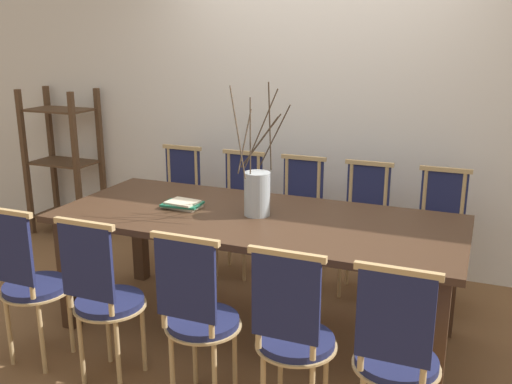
{
  "coord_description": "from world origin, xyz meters",
  "views": [
    {
      "loc": [
        1.26,
        -3.06,
        1.84
      ],
      "look_at": [
        0.0,
        0.0,
        0.92
      ],
      "focal_mm": 40.0,
      "sensor_mm": 36.0,
      "label": 1
    }
  ],
  "objects_px": {
    "shelving_rack": "(64,163)",
    "chair_far_center": "(298,216)",
    "chair_near_center": "(198,314)",
    "dining_table": "(256,230)",
    "vase_centerpiece": "(257,192)",
    "book_stack": "(182,204)"
  },
  "relations": [
    {
      "from": "chair_near_center",
      "to": "book_stack",
      "type": "relative_size",
      "value": 3.8
    },
    {
      "from": "vase_centerpiece",
      "to": "chair_far_center",
      "type": "bearing_deg",
      "value": 90.0
    },
    {
      "from": "dining_table",
      "to": "chair_near_center",
      "type": "height_order",
      "value": "chair_near_center"
    },
    {
      "from": "chair_near_center",
      "to": "book_stack",
      "type": "distance_m",
      "value": 1.01
    },
    {
      "from": "chair_far_center",
      "to": "dining_table",
      "type": "bearing_deg",
      "value": 90.25
    },
    {
      "from": "shelving_rack",
      "to": "book_stack",
      "type": "bearing_deg",
      "value": -30.16
    },
    {
      "from": "chair_near_center",
      "to": "vase_centerpiece",
      "type": "xyz_separation_m",
      "value": [
        -0.04,
        0.85,
        0.4
      ]
    },
    {
      "from": "vase_centerpiece",
      "to": "dining_table",
      "type": "bearing_deg",
      "value": -79.08
    },
    {
      "from": "book_stack",
      "to": "chair_far_center",
      "type": "bearing_deg",
      "value": 59.84
    },
    {
      "from": "vase_centerpiece",
      "to": "shelving_rack",
      "type": "height_order",
      "value": "vase_centerpiece"
    },
    {
      "from": "chair_near_center",
      "to": "book_stack",
      "type": "height_order",
      "value": "chair_near_center"
    },
    {
      "from": "shelving_rack",
      "to": "chair_far_center",
      "type": "bearing_deg",
      "value": -5.82
    },
    {
      "from": "chair_far_center",
      "to": "shelving_rack",
      "type": "height_order",
      "value": "shelving_rack"
    },
    {
      "from": "shelving_rack",
      "to": "chair_near_center",
      "type": "bearing_deg",
      "value": -38.22
    },
    {
      "from": "dining_table",
      "to": "shelving_rack",
      "type": "height_order",
      "value": "shelving_rack"
    },
    {
      "from": "chair_near_center",
      "to": "shelving_rack",
      "type": "bearing_deg",
      "value": 141.78
    },
    {
      "from": "vase_centerpiece",
      "to": "chair_near_center",
      "type": "bearing_deg",
      "value": -87.37
    },
    {
      "from": "chair_far_center",
      "to": "vase_centerpiece",
      "type": "relative_size",
      "value": 1.19
    },
    {
      "from": "chair_far_center",
      "to": "vase_centerpiece",
      "type": "height_order",
      "value": "vase_centerpiece"
    },
    {
      "from": "chair_near_center",
      "to": "chair_far_center",
      "type": "height_order",
      "value": "same"
    },
    {
      "from": "chair_far_center",
      "to": "book_stack",
      "type": "bearing_deg",
      "value": 59.84
    },
    {
      "from": "vase_centerpiece",
      "to": "book_stack",
      "type": "bearing_deg",
      "value": -175.31
    }
  ]
}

